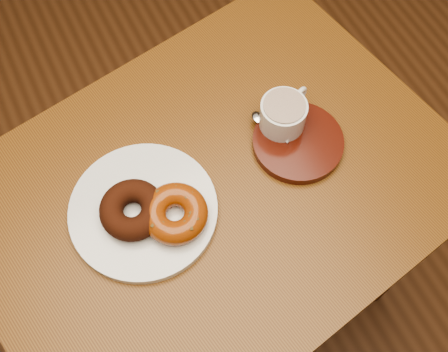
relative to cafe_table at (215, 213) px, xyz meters
name	(u,v)px	position (x,y,z in m)	size (l,w,h in m)	color
ground	(105,272)	(-0.28, 0.23, -0.68)	(6.00, 6.00, 0.00)	brown
cafe_table	(215,213)	(0.00, 0.00, 0.00)	(0.97, 0.80, 0.81)	brown
donut_plate	(143,210)	(-0.13, 0.01, 0.14)	(0.26, 0.26, 0.02)	silver
donut_cinnamon	(132,210)	(-0.15, 0.00, 0.17)	(0.11, 0.11, 0.04)	#37150B
donut_caramel	(175,213)	(-0.09, -0.03, 0.17)	(0.14, 0.14, 0.04)	#8A3B0F
saucer	(298,142)	(0.18, 0.01, 0.14)	(0.17, 0.17, 0.02)	#3C1008
coffee_cup	(284,114)	(0.17, 0.05, 0.18)	(0.11, 0.09, 0.06)	silver
teaspoon	(261,120)	(0.13, 0.07, 0.15)	(0.04, 0.09, 0.01)	silver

